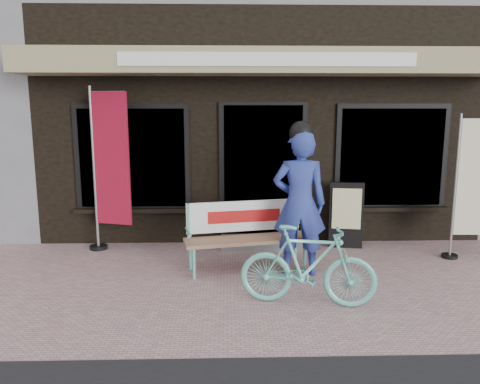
{
  "coord_description": "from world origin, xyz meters",
  "views": [
    {
      "loc": [
        -0.56,
        -5.19,
        2.13
      ],
      "look_at": [
        -0.39,
        0.7,
        1.05
      ],
      "focal_mm": 35.0,
      "sensor_mm": 36.0,
      "label": 1
    }
  ],
  "objects_px": {
    "person": "(300,201)",
    "nobori_cream": "(470,185)",
    "menu_stand": "(346,214)",
    "nobori_red": "(109,168)",
    "bench": "(246,230)",
    "bicycle": "(308,266)"
  },
  "relations": [
    {
      "from": "person",
      "to": "nobori_cream",
      "type": "relative_size",
      "value": 0.96
    },
    {
      "from": "person",
      "to": "nobori_cream",
      "type": "height_order",
      "value": "nobori_cream"
    },
    {
      "from": "menu_stand",
      "to": "nobori_red",
      "type": "bearing_deg",
      "value": -169.52
    },
    {
      "from": "person",
      "to": "nobori_red",
      "type": "height_order",
      "value": "nobori_red"
    },
    {
      "from": "person",
      "to": "menu_stand",
      "type": "distance_m",
      "value": 1.49
    },
    {
      "from": "bench",
      "to": "person",
      "type": "distance_m",
      "value": 0.83
    },
    {
      "from": "bench",
      "to": "nobori_cream",
      "type": "height_order",
      "value": "nobori_cream"
    },
    {
      "from": "person",
      "to": "nobori_red",
      "type": "bearing_deg",
      "value": 162.36
    },
    {
      "from": "nobori_red",
      "to": "nobori_cream",
      "type": "distance_m",
      "value": 5.13
    },
    {
      "from": "person",
      "to": "nobori_red",
      "type": "distance_m",
      "value": 2.85
    },
    {
      "from": "nobori_red",
      "to": "menu_stand",
      "type": "relative_size",
      "value": 2.4
    },
    {
      "from": "nobori_cream",
      "to": "nobori_red",
      "type": "bearing_deg",
      "value": 177.74
    },
    {
      "from": "bicycle",
      "to": "nobori_red",
      "type": "relative_size",
      "value": 0.61
    },
    {
      "from": "bench",
      "to": "bicycle",
      "type": "bearing_deg",
      "value": -74.17
    },
    {
      "from": "nobori_red",
      "to": "menu_stand",
      "type": "distance_m",
      "value": 3.6
    },
    {
      "from": "bench",
      "to": "nobori_cream",
      "type": "distance_m",
      "value": 3.19
    },
    {
      "from": "nobori_red",
      "to": "nobori_cream",
      "type": "bearing_deg",
      "value": 10.73
    },
    {
      "from": "bench",
      "to": "nobori_red",
      "type": "relative_size",
      "value": 0.7
    },
    {
      "from": "nobori_cream",
      "to": "bench",
      "type": "bearing_deg",
      "value": -170.79
    },
    {
      "from": "nobori_cream",
      "to": "menu_stand",
      "type": "distance_m",
      "value": 1.75
    },
    {
      "from": "person",
      "to": "bicycle",
      "type": "bearing_deg",
      "value": -88.59
    },
    {
      "from": "person",
      "to": "nobori_cream",
      "type": "bearing_deg",
      "value": 16.87
    }
  ]
}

